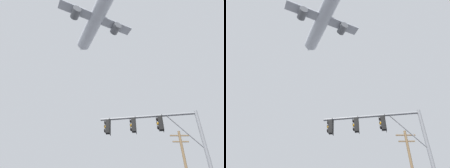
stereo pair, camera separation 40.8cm
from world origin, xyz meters
The scene contains 2 objects.
signal_pole_near centered at (3.26, 6.97, 5.20)m, with size 6.12×1.24×6.74m.
airplane centered at (-4.63, 32.55, 51.19)m, with size 21.97×28.46×8.16m.
Camera 2 is at (0.72, -4.28, 1.25)m, focal length 30.71 mm.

